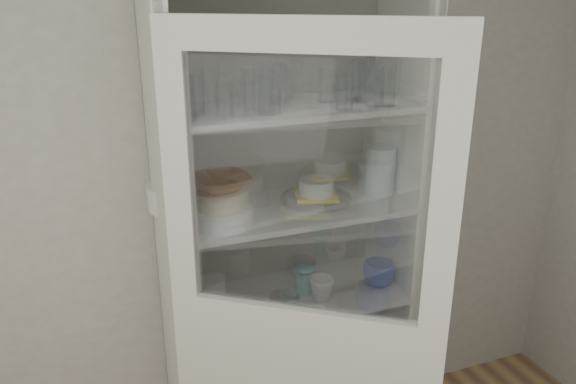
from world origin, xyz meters
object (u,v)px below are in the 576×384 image
object	(u,v)px
goblet_1	(280,80)
mug_teal	(303,274)
pantry_cabinet	(283,270)
grey_bowl_stack	(380,170)
white_ramekin	(316,187)
tin_box	(340,357)
goblet_3	(369,73)
white_canister	(213,291)
cupboard_door	(303,367)
glass_platter	(316,198)
teal_jar	(305,279)
mug_blue	(379,274)
plate_stack_front	(222,214)
plate_stack_back	(178,196)
cream_dish	(247,375)
terracotta_bowl	(220,182)
mug_white	(322,288)
measuring_cups	(282,300)
goblet_0	(176,84)
cream_bowl	(221,197)
yellow_trivet	(316,195)
goblet_2	(294,77)

from	to	relation	value
goblet_1	mug_teal	world-z (taller)	goblet_1
pantry_cabinet	grey_bowl_stack	size ratio (longest dim) A/B	10.50
pantry_cabinet	mug_teal	world-z (taller)	pantry_cabinet
white_ramekin	tin_box	bearing A→B (deg)	-11.28
goblet_3	white_canister	bearing A→B (deg)	-173.23
cupboard_door	goblet_3	size ratio (longest dim) A/B	12.56
glass_platter	mug_teal	size ratio (longest dim) A/B	2.98
teal_jar	mug_blue	bearing A→B (deg)	-13.50
plate_stack_front	tin_box	world-z (taller)	plate_stack_front
plate_stack_back	cream_dish	xyz separation A→B (m)	(0.22, -0.13, -0.81)
glass_platter	mug_teal	bearing A→B (deg)	122.00
teal_jar	tin_box	world-z (taller)	teal_jar
teal_jar	tin_box	bearing A→B (deg)	-7.04
mug_teal	terracotta_bowl	bearing A→B (deg)	-148.20
goblet_1	mug_white	world-z (taller)	goblet_1
plate_stack_back	plate_stack_front	bearing A→B (deg)	-59.97
white_ramekin	mug_white	world-z (taller)	white_ramekin
measuring_cups	glass_platter	bearing A→B (deg)	25.32
cupboard_door	mug_teal	xyz separation A→B (m)	(0.23, 0.55, 0.03)
glass_platter	teal_jar	world-z (taller)	glass_platter
goblet_1	mug_blue	distance (m)	0.93
glass_platter	teal_jar	bearing A→B (deg)	-175.21
plate_stack_back	mug_teal	bearing A→B (deg)	-7.56
terracotta_bowl	measuring_cups	size ratio (longest dim) A/B	1.89
goblet_0	terracotta_bowl	bearing A→B (deg)	-62.00
grey_bowl_stack	plate_stack_back	bearing A→B (deg)	170.49
cream_bowl	white_canister	world-z (taller)	cream_bowl
mug_blue	measuring_cups	distance (m)	0.45
cream_bowl	glass_platter	world-z (taller)	cream_bowl
yellow_trivet	white_ramekin	size ratio (longest dim) A/B	1.15
measuring_cups	tin_box	distance (m)	0.50
cream_bowl	terracotta_bowl	world-z (taller)	terracotta_bowl
goblet_3	plate_stack_back	world-z (taller)	goblet_3
mug_blue	teal_jar	xyz separation A→B (m)	(-0.31, 0.07, -0.00)
pantry_cabinet	goblet_0	xyz separation A→B (m)	(-0.39, 0.04, 0.80)
goblet_1	cream_dish	distance (m)	1.26
goblet_0	cream_bowl	world-z (taller)	goblet_0
white_ramekin	tin_box	size ratio (longest dim) A/B	0.73
mug_white	cream_dish	world-z (taller)	mug_white
mug_blue	mug_teal	world-z (taller)	mug_blue
plate_stack_front	glass_platter	distance (m)	0.43
pantry_cabinet	glass_platter	world-z (taller)	pantry_cabinet
plate_stack_front	glass_platter	size ratio (longest dim) A/B	0.83
goblet_0	goblet_1	bearing A→B (deg)	-6.19
goblet_2	yellow_trivet	size ratio (longest dim) A/B	1.03
measuring_cups	cupboard_door	bearing A→B (deg)	-100.98
pantry_cabinet	teal_jar	bearing A→B (deg)	-35.17
mug_teal	teal_jar	bearing A→B (deg)	-92.19
plate_stack_back	cream_bowl	xyz separation A→B (m)	(0.12, -0.21, 0.05)
mug_white	pantry_cabinet	bearing A→B (deg)	125.41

